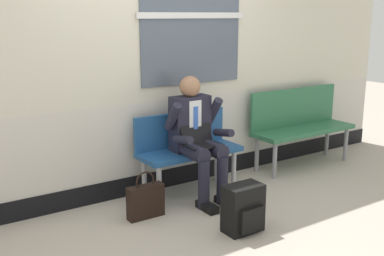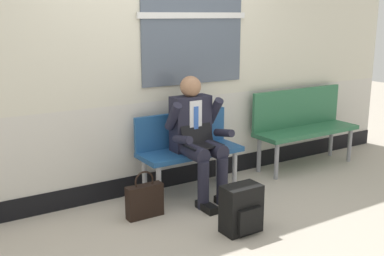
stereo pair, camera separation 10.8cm
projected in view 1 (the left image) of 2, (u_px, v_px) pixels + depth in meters
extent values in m
plane|color=#B2A899|center=(186.00, 206.00, 4.53)|extent=(18.00, 18.00, 0.00)
cube|color=beige|center=(154.00, 136.00, 4.89)|extent=(6.79, 0.12, 0.75)
cube|color=black|center=(155.00, 178.00, 5.01)|extent=(6.79, 0.14, 0.20)
cube|color=#4C5666|center=(192.00, 15.00, 4.78)|extent=(1.21, 0.02, 1.40)
cube|color=silver|center=(193.00, 15.00, 4.77)|extent=(1.29, 0.03, 0.06)
cube|color=navy|center=(190.00, 152.00, 4.76)|extent=(1.07, 0.42, 0.05)
cube|color=navy|center=(180.00, 129.00, 4.86)|extent=(1.07, 0.04, 0.36)
cylinder|color=#B7B7BC|center=(159.00, 187.00, 4.45)|extent=(0.05, 0.05, 0.42)
cylinder|color=#B7B7BC|center=(144.00, 178.00, 4.69)|extent=(0.05, 0.05, 0.42)
cylinder|color=#B7B7BC|center=(234.00, 170.00, 4.94)|extent=(0.05, 0.05, 0.42)
cylinder|color=#B7B7BC|center=(217.00, 163.00, 5.18)|extent=(0.05, 0.05, 0.42)
cube|color=#2D6B47|center=(304.00, 130.00, 5.65)|extent=(1.38, 0.42, 0.05)
cube|color=#2D6B47|center=(294.00, 107.00, 5.74)|extent=(1.38, 0.04, 0.46)
cylinder|color=gray|center=(275.00, 160.00, 5.26)|extent=(0.05, 0.05, 0.42)
cylinder|color=gray|center=(257.00, 154.00, 5.50)|extent=(0.05, 0.05, 0.42)
cylinder|color=gray|center=(346.00, 144.00, 5.91)|extent=(0.05, 0.05, 0.42)
cylinder|color=gray|center=(327.00, 139.00, 6.16)|extent=(0.05, 0.05, 0.42)
cylinder|color=#1E1E2D|center=(193.00, 152.00, 4.51)|extent=(0.15, 0.40, 0.15)
cylinder|color=#1E1E2D|center=(204.00, 185.00, 4.43)|extent=(0.11, 0.11, 0.47)
cube|color=black|center=(207.00, 207.00, 4.43)|extent=(0.10, 0.26, 0.07)
cylinder|color=#1E1E2D|center=(211.00, 148.00, 4.63)|extent=(0.15, 0.40, 0.15)
cylinder|color=#1E1E2D|center=(222.00, 181.00, 4.55)|extent=(0.11, 0.11, 0.47)
cube|color=black|center=(226.00, 202.00, 4.54)|extent=(0.10, 0.26, 0.07)
cube|color=#1E1E2D|center=(190.00, 123.00, 4.69)|extent=(0.40, 0.18, 0.55)
cube|color=silver|center=(195.00, 120.00, 4.60)|extent=(0.14, 0.01, 0.39)
cube|color=blue|center=(196.00, 123.00, 4.60)|extent=(0.05, 0.01, 0.33)
sphere|color=#9E7051|center=(190.00, 87.00, 4.60)|extent=(0.21, 0.21, 0.21)
cylinder|color=#1E1E2D|center=(173.00, 116.00, 4.48)|extent=(0.09, 0.25, 0.30)
cylinder|color=#1E1E2D|center=(183.00, 140.00, 4.38)|extent=(0.08, 0.27, 0.12)
cylinder|color=#1E1E2D|center=(214.00, 111.00, 4.74)|extent=(0.09, 0.25, 0.30)
cylinder|color=#1E1E2D|center=(224.00, 133.00, 4.64)|extent=(0.08, 0.27, 0.12)
cube|color=black|center=(204.00, 145.00, 4.54)|extent=(0.34, 0.22, 0.02)
cube|color=black|center=(196.00, 132.00, 4.62)|extent=(0.34, 0.08, 0.21)
cube|color=black|center=(243.00, 208.00, 3.97)|extent=(0.33, 0.20, 0.41)
cube|color=black|center=(252.00, 220.00, 3.88)|extent=(0.23, 0.04, 0.21)
cube|color=black|center=(146.00, 202.00, 4.24)|extent=(0.34, 0.10, 0.31)
torus|color=black|center=(145.00, 181.00, 4.20)|extent=(0.19, 0.02, 0.19)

